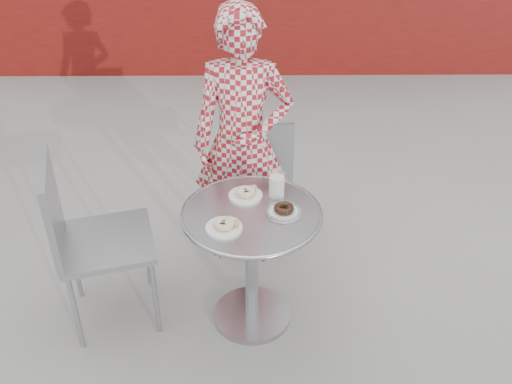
{
  "coord_description": "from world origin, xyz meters",
  "views": [
    {
      "loc": [
        -0.03,
        -2.31,
        2.31
      ],
      "look_at": [
        -0.01,
        0.05,
        0.78
      ],
      "focal_mm": 40.0,
      "sensor_mm": 36.0,
      "label": 1
    }
  ],
  "objects_px": {
    "plate_checker": "(284,211)",
    "plate_far": "(246,193)",
    "milk_cup": "(277,185)",
    "chair_far": "(257,192)",
    "plate_near": "(224,225)",
    "seated_person": "(243,142)",
    "bistro_table": "(252,240)",
    "chair_left": "(109,272)"
  },
  "relations": [
    {
      "from": "chair_left",
      "to": "plate_near",
      "type": "xyz_separation_m",
      "value": [
        0.63,
        -0.17,
        0.43
      ]
    },
    {
      "from": "plate_near",
      "to": "seated_person",
      "type": "bearing_deg",
      "value": 83.8
    },
    {
      "from": "plate_far",
      "to": "plate_checker",
      "type": "height_order",
      "value": "plate_far"
    },
    {
      "from": "bistro_table",
      "to": "chair_left",
      "type": "height_order",
      "value": "chair_left"
    },
    {
      "from": "bistro_table",
      "to": "milk_cup",
      "type": "distance_m",
      "value": 0.31
    },
    {
      "from": "chair_far",
      "to": "seated_person",
      "type": "xyz_separation_m",
      "value": [
        -0.09,
        -0.29,
        0.53
      ]
    },
    {
      "from": "seated_person",
      "to": "milk_cup",
      "type": "xyz_separation_m",
      "value": [
        0.18,
        -0.45,
        -0.01
      ]
    },
    {
      "from": "bistro_table",
      "to": "plate_checker",
      "type": "bearing_deg",
      "value": -2.9
    },
    {
      "from": "bistro_table",
      "to": "plate_far",
      "type": "height_order",
      "value": "plate_far"
    },
    {
      "from": "milk_cup",
      "to": "chair_left",
      "type": "bearing_deg",
      "value": -172.85
    },
    {
      "from": "plate_checker",
      "to": "plate_far",
      "type": "bearing_deg",
      "value": 140.89
    },
    {
      "from": "chair_far",
      "to": "plate_far",
      "type": "bearing_deg",
      "value": 76.79
    },
    {
      "from": "plate_far",
      "to": "milk_cup",
      "type": "distance_m",
      "value": 0.16
    },
    {
      "from": "plate_near",
      "to": "milk_cup",
      "type": "relative_size",
      "value": 1.3
    },
    {
      "from": "chair_far",
      "to": "chair_left",
      "type": "height_order",
      "value": "chair_left"
    },
    {
      "from": "plate_far",
      "to": "plate_near",
      "type": "xyz_separation_m",
      "value": [
        -0.1,
        -0.28,
        0.0
      ]
    },
    {
      "from": "bistro_table",
      "to": "seated_person",
      "type": "xyz_separation_m",
      "value": [
        -0.05,
        0.59,
        0.24
      ]
    },
    {
      "from": "plate_near",
      "to": "plate_checker",
      "type": "xyz_separation_m",
      "value": [
        0.28,
        0.12,
        -0.0
      ]
    },
    {
      "from": "seated_person",
      "to": "milk_cup",
      "type": "relative_size",
      "value": 11.75
    },
    {
      "from": "plate_checker",
      "to": "milk_cup",
      "type": "height_order",
      "value": "milk_cup"
    },
    {
      "from": "chair_far",
      "to": "milk_cup",
      "type": "xyz_separation_m",
      "value": [
        0.09,
        -0.74,
        0.52
      ]
    },
    {
      "from": "chair_left",
      "to": "plate_near",
      "type": "distance_m",
      "value": 0.78
    },
    {
      "from": "bistro_table",
      "to": "plate_checker",
      "type": "xyz_separation_m",
      "value": [
        0.16,
        -0.01,
        0.19
      ]
    },
    {
      "from": "chair_left",
      "to": "milk_cup",
      "type": "distance_m",
      "value": 1.01
    },
    {
      "from": "plate_far",
      "to": "milk_cup",
      "type": "relative_size",
      "value": 1.3
    },
    {
      "from": "bistro_table",
      "to": "chair_far",
      "type": "height_order",
      "value": "chair_far"
    },
    {
      "from": "plate_far",
      "to": "milk_cup",
      "type": "xyz_separation_m",
      "value": [
        0.16,
        0.0,
        0.04
      ]
    },
    {
      "from": "plate_checker",
      "to": "chair_left",
      "type": "bearing_deg",
      "value": 177.33
    },
    {
      "from": "plate_far",
      "to": "chair_far",
      "type": "bearing_deg",
      "value": 84.99
    },
    {
      "from": "plate_far",
      "to": "plate_near",
      "type": "height_order",
      "value": "same"
    },
    {
      "from": "plate_far",
      "to": "seated_person",
      "type": "bearing_deg",
      "value": 92.61
    },
    {
      "from": "plate_far",
      "to": "plate_near",
      "type": "distance_m",
      "value": 0.29
    },
    {
      "from": "plate_near",
      "to": "milk_cup",
      "type": "height_order",
      "value": "milk_cup"
    },
    {
      "from": "chair_left",
      "to": "plate_checker",
      "type": "distance_m",
      "value": 1.01
    },
    {
      "from": "chair_far",
      "to": "plate_far",
      "type": "xyz_separation_m",
      "value": [
        -0.07,
        -0.74,
        0.47
      ]
    },
    {
      "from": "plate_near",
      "to": "chair_left",
      "type": "bearing_deg",
      "value": 165.2
    },
    {
      "from": "seated_person",
      "to": "chair_far",
      "type": "bearing_deg",
      "value": 76.86
    },
    {
      "from": "milk_cup",
      "to": "chair_far",
      "type": "bearing_deg",
      "value": 97.05
    },
    {
      "from": "plate_checker",
      "to": "seated_person",
      "type": "bearing_deg",
      "value": 108.92
    },
    {
      "from": "chair_far",
      "to": "plate_near",
      "type": "relative_size",
      "value": 4.78
    },
    {
      "from": "chair_left",
      "to": "plate_checker",
      "type": "xyz_separation_m",
      "value": [
        0.92,
        -0.04,
        0.42
      ]
    },
    {
      "from": "plate_checker",
      "to": "milk_cup",
      "type": "xyz_separation_m",
      "value": [
        -0.03,
        0.15,
        0.05
      ]
    }
  ]
}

